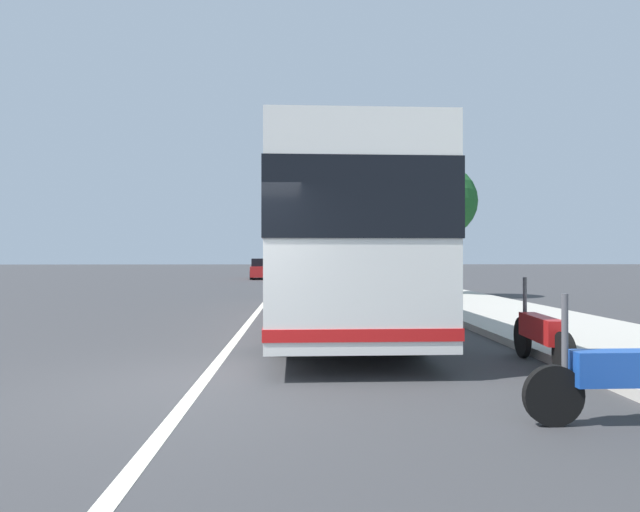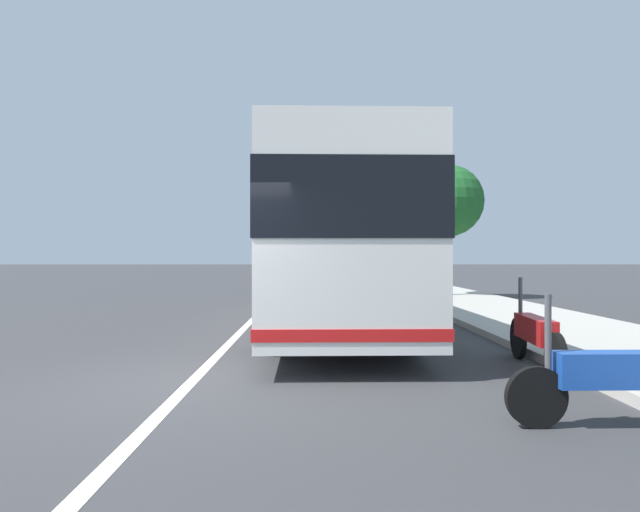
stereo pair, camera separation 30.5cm
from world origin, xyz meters
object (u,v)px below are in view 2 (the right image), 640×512
at_px(motorcycle_angled, 614,379).
at_px(car_far_distant, 272,269).
at_px(car_ahead_same_lane, 320,268).
at_px(motorcycle_far_end, 535,335).
at_px(coach_bus, 331,242).
at_px(roadside_tree_mid_block, 447,202).

xyz_separation_m(motorcycle_angled, car_far_distant, (33.73, 5.84, 0.25)).
distance_m(motorcycle_angled, car_ahead_same_lane, 41.79).
height_order(motorcycle_far_end, car_ahead_same_lane, car_ahead_same_lane).
bearing_deg(coach_bus, roadside_tree_mid_block, -32.83).
height_order(car_ahead_same_lane, roadside_tree_mid_block, roadside_tree_mid_block).
xyz_separation_m(car_ahead_same_lane, roadside_tree_mid_block, (-26.45, -4.55, 3.05)).
bearing_deg(motorcycle_far_end, car_ahead_same_lane, 9.05).
height_order(car_far_distant, car_ahead_same_lane, car_far_distant).
distance_m(coach_bus, car_far_distant, 26.21).
relative_size(motorcycle_far_end, roadside_tree_mid_block, 0.44).
xyz_separation_m(motorcycle_angled, motorcycle_far_end, (2.53, -0.34, 0.03)).
relative_size(motorcycle_far_end, car_far_distant, 0.50).
xyz_separation_m(car_far_distant, car_ahead_same_lane, (8.00, -3.65, -0.03)).
xyz_separation_m(motorcycle_far_end, roadside_tree_mid_block, (12.75, -2.02, 3.24)).
distance_m(car_far_distant, car_ahead_same_lane, 8.79).
xyz_separation_m(motorcycle_angled, roadside_tree_mid_block, (15.28, -2.36, 3.26)).
height_order(car_far_distant, roadside_tree_mid_block, roadside_tree_mid_block).
bearing_deg(roadside_tree_mid_block, motorcycle_angled, 171.23).
xyz_separation_m(coach_bus, car_ahead_same_lane, (33.94, -0.17, -1.28)).
distance_m(motorcycle_far_end, roadside_tree_mid_block, 13.31).
bearing_deg(coach_bus, car_far_distant, 7.00).
bearing_deg(car_far_distant, motorcycle_angled, 5.90).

